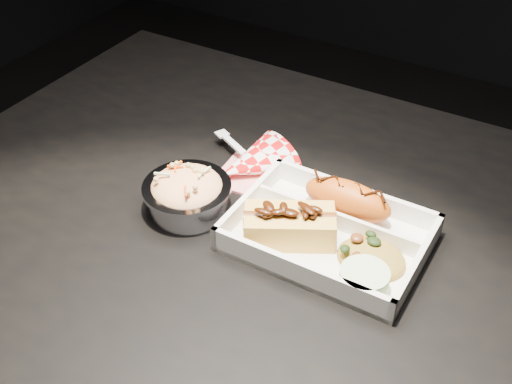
% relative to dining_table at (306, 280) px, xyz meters
% --- Properties ---
extents(dining_table, '(1.20, 0.80, 0.75)m').
position_rel_dining_table_xyz_m(dining_table, '(0.00, 0.00, 0.00)').
color(dining_table, black).
rests_on(dining_table, ground).
extents(food_tray, '(0.25, 0.18, 0.04)m').
position_rel_dining_table_xyz_m(food_tray, '(0.03, -0.00, 0.10)').
color(food_tray, silver).
rests_on(food_tray, dining_table).
extents(fried_pastry, '(0.13, 0.05, 0.05)m').
position_rel_dining_table_xyz_m(fried_pastry, '(0.03, 0.05, 0.12)').
color(fried_pastry, '#C45513').
rests_on(fried_pastry, food_tray).
extents(hotdog, '(0.13, 0.11, 0.06)m').
position_rel_dining_table_xyz_m(hotdog, '(-0.02, -0.03, 0.12)').
color(hotdog, '#E7B24E').
rests_on(hotdog, food_tray).
extents(fried_rice_mound, '(0.09, 0.07, 0.03)m').
position_rel_dining_table_xyz_m(fried_rice_mound, '(0.09, -0.01, 0.11)').
color(fried_rice_mound, '#AB8831').
rests_on(fried_rice_mound, food_tray).
extents(cupcake_liner, '(0.06, 0.06, 0.03)m').
position_rel_dining_table_xyz_m(cupcake_liner, '(0.10, -0.06, 0.11)').
color(cupcake_liner, beige).
rests_on(cupcake_liner, food_tray).
extents(foil_coleslaw_cup, '(0.12, 0.12, 0.07)m').
position_rel_dining_table_xyz_m(foil_coleslaw_cup, '(-0.17, -0.04, 0.12)').
color(foil_coleslaw_cup, silver).
rests_on(foil_coleslaw_cup, dining_table).
extents(napkin_fork, '(0.16, 0.14, 0.10)m').
position_rel_dining_table_xyz_m(napkin_fork, '(-0.14, 0.08, 0.11)').
color(napkin_fork, red).
rests_on(napkin_fork, dining_table).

